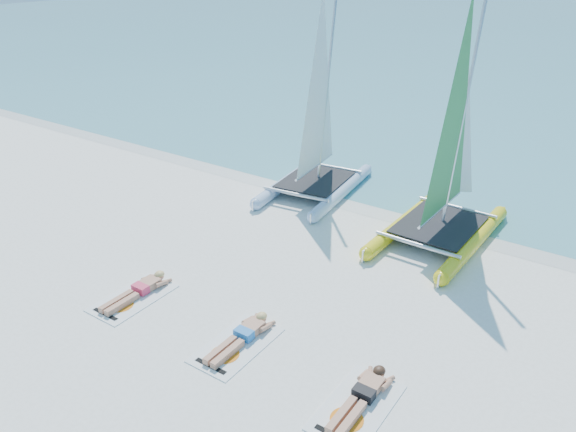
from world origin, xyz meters
name	(u,v)px	position (x,y,z in m)	size (l,w,h in m)	color
ground	(277,297)	(0.00, 0.00, 0.00)	(140.00, 140.00, 0.00)	white
wet_sand_strip	(386,210)	(0.00, 5.50, 0.00)	(140.00, 1.40, 0.01)	silver
catamaran_blue	(317,132)	(-2.46, 5.61, 1.89)	(2.73, 4.86, 6.32)	#B0C8E7
catamaran_yellow	(454,159)	(1.90, 5.14, 2.06)	(2.42, 5.17, 6.54)	yellow
towel_a	(133,298)	(-2.57, -1.80, 0.01)	(1.00, 1.85, 0.02)	white
sunbather_a	(139,290)	(-2.57, -1.61, 0.12)	(0.37, 1.73, 0.26)	tan
towel_b	(237,345)	(0.32, -1.77, 0.01)	(1.00, 1.85, 0.02)	white
sunbather_b	(243,335)	(0.32, -1.58, 0.12)	(0.37, 1.73, 0.26)	tan
towel_c	(357,407)	(3.00, -1.90, 0.01)	(1.00, 1.85, 0.02)	white
sunbather_c	(363,395)	(3.00, -1.70, 0.12)	(0.37, 1.73, 0.26)	tan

